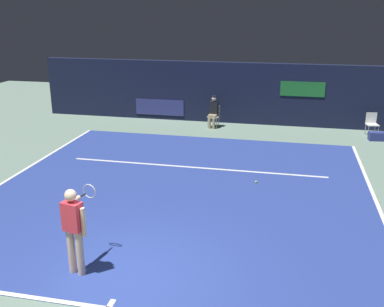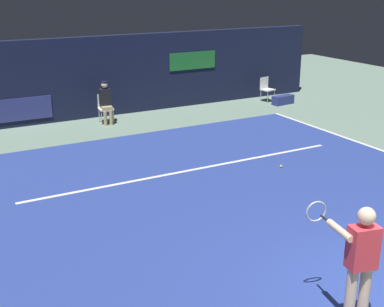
{
  "view_description": "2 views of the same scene",
  "coord_description": "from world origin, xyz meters",
  "px_view_note": "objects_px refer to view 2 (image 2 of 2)",
  "views": [
    {
      "loc": [
        2.72,
        -6.79,
        4.84
      ],
      "look_at": [
        0.24,
        4.56,
        1.0
      ],
      "focal_mm": 41.76,
      "sensor_mm": 36.0,
      "label": 1
    },
    {
      "loc": [
        -5.54,
        -4.04,
        4.32
      ],
      "look_at": [
        -0.82,
        4.57,
        1.02
      ],
      "focal_mm": 48.69,
      "sensor_mm": 36.0,
      "label": 2
    }
  ],
  "objects_px": {
    "tennis_ball": "(281,166)",
    "line_judge_on_chair": "(106,102)",
    "courtside_chair_near": "(266,88)",
    "equipment_bag": "(283,100)",
    "tennis_player": "(360,261)"
  },
  "relations": [
    {
      "from": "tennis_ball",
      "to": "line_judge_on_chair",
      "type": "bearing_deg",
      "value": 110.93
    },
    {
      "from": "courtside_chair_near",
      "to": "tennis_ball",
      "type": "xyz_separation_m",
      "value": [
        -4.01,
        -6.05,
        -0.46
      ]
    },
    {
      "from": "tennis_player",
      "to": "equipment_bag",
      "type": "distance_m",
      "value": 12.85
    },
    {
      "from": "courtside_chair_near",
      "to": "equipment_bag",
      "type": "height_order",
      "value": "courtside_chair_near"
    },
    {
      "from": "courtside_chair_near",
      "to": "equipment_bag",
      "type": "distance_m",
      "value": 0.82
    },
    {
      "from": "line_judge_on_chair",
      "to": "courtside_chair_near",
      "type": "bearing_deg",
      "value": 1.17
    },
    {
      "from": "tennis_ball",
      "to": "courtside_chair_near",
      "type": "bearing_deg",
      "value": 56.47
    },
    {
      "from": "tennis_player",
      "to": "line_judge_on_chair",
      "type": "relative_size",
      "value": 1.31
    },
    {
      "from": "line_judge_on_chair",
      "to": "tennis_ball",
      "type": "height_order",
      "value": "line_judge_on_chair"
    },
    {
      "from": "line_judge_on_chair",
      "to": "courtside_chair_near",
      "type": "xyz_separation_m",
      "value": [
        6.27,
        0.13,
        -0.18
      ]
    },
    {
      "from": "tennis_player",
      "to": "equipment_bag",
      "type": "xyz_separation_m",
      "value": [
        7.2,
        10.61,
        -0.83
      ]
    },
    {
      "from": "equipment_bag",
      "to": "courtside_chair_near",
      "type": "bearing_deg",
      "value": 101.2
    },
    {
      "from": "tennis_player",
      "to": "tennis_ball",
      "type": "distance_m",
      "value": 6.12
    },
    {
      "from": "tennis_ball",
      "to": "equipment_bag",
      "type": "relative_size",
      "value": 0.08
    },
    {
      "from": "tennis_player",
      "to": "courtside_chair_near",
      "type": "xyz_separation_m",
      "value": [
        6.96,
        11.32,
        -0.49
      ]
    }
  ]
}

